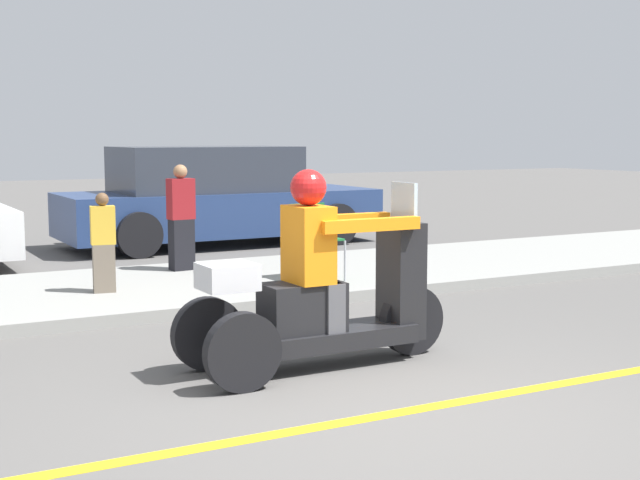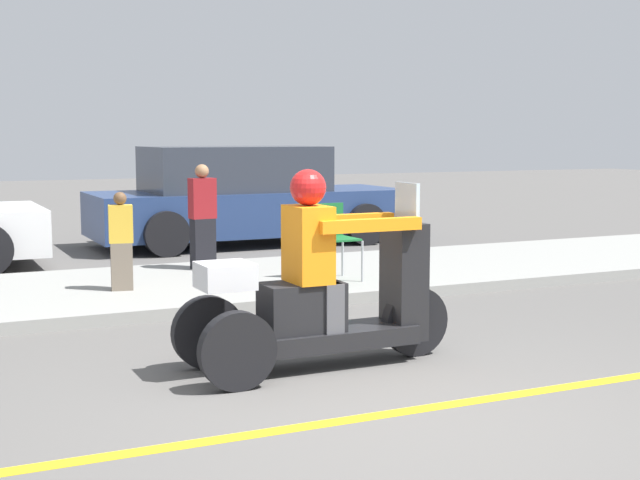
{
  "view_description": "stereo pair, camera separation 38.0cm",
  "coord_description": "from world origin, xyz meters",
  "px_view_note": "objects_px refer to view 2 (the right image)",
  "views": [
    {
      "loc": [
        -2.91,
        -4.39,
        1.68
      ],
      "look_at": [
        0.12,
        1.18,
        0.93
      ],
      "focal_mm": 50.0,
      "sensor_mm": 36.0,
      "label": 1
    },
    {
      "loc": [
        -2.58,
        -4.56,
        1.68
      ],
      "look_at": [
        0.12,
        1.18,
        0.93
      ],
      "focal_mm": 50.0,
      "sensor_mm": 36.0,
      "label": 2
    }
  ],
  "objects_px": {
    "motorcycle_trike": "(321,296)",
    "folding_chair_set_back": "(330,233)",
    "parked_car_lot_center": "(244,198)",
    "spectator_with_child": "(203,219)",
    "spectator_far_back": "(121,243)"
  },
  "relations": [
    {
      "from": "motorcycle_trike",
      "to": "folding_chair_set_back",
      "type": "height_order",
      "value": "motorcycle_trike"
    },
    {
      "from": "spectator_with_child",
      "to": "parked_car_lot_center",
      "type": "height_order",
      "value": "parked_car_lot_center"
    },
    {
      "from": "parked_car_lot_center",
      "to": "motorcycle_trike",
      "type": "bearing_deg",
      "value": -106.09
    },
    {
      "from": "spectator_with_child",
      "to": "spectator_far_back",
      "type": "distance_m",
      "value": 1.58
    },
    {
      "from": "motorcycle_trike",
      "to": "parked_car_lot_center",
      "type": "relative_size",
      "value": 0.43
    },
    {
      "from": "folding_chair_set_back",
      "to": "parked_car_lot_center",
      "type": "bearing_deg",
      "value": 82.16
    },
    {
      "from": "spectator_far_back",
      "to": "parked_car_lot_center",
      "type": "height_order",
      "value": "parked_car_lot_center"
    },
    {
      "from": "motorcycle_trike",
      "to": "parked_car_lot_center",
      "type": "distance_m",
      "value": 7.46
    },
    {
      "from": "motorcycle_trike",
      "to": "spectator_with_child",
      "type": "relative_size",
      "value": 1.7
    },
    {
      "from": "motorcycle_trike",
      "to": "folding_chair_set_back",
      "type": "distance_m",
      "value": 3.26
    },
    {
      "from": "parked_car_lot_center",
      "to": "spectator_far_back",
      "type": "bearing_deg",
      "value": -125.1
    },
    {
      "from": "spectator_with_child",
      "to": "spectator_far_back",
      "type": "xyz_separation_m",
      "value": [
        -1.19,
        -1.03,
        -0.11
      ]
    },
    {
      "from": "spectator_with_child",
      "to": "spectator_far_back",
      "type": "height_order",
      "value": "spectator_with_child"
    },
    {
      "from": "motorcycle_trike",
      "to": "parked_car_lot_center",
      "type": "height_order",
      "value": "parked_car_lot_center"
    },
    {
      "from": "spectator_with_child",
      "to": "spectator_far_back",
      "type": "bearing_deg",
      "value": -138.98
    }
  ]
}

